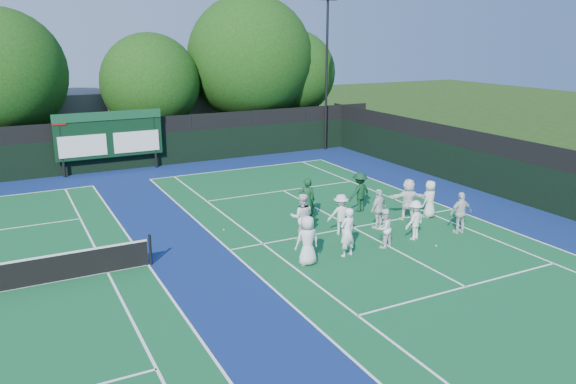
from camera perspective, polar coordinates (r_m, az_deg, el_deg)
name	(u,v)px	position (r m, az deg, el deg)	size (l,w,h in m)	color
ground	(367,235)	(22.68, 8.02, -4.36)	(120.00, 120.00, 0.00)	#1D3A0F
court_apron	(216,253)	(20.88, -7.29, -6.12)	(34.00, 32.00, 0.01)	navy
near_court	(353,227)	(23.45, 6.61, -3.60)	(11.05, 23.85, 0.01)	#11562B
back_fence	(127,147)	(34.50, -16.08, 4.46)	(34.00, 0.08, 3.00)	black
divider_fence_right	(511,172)	(28.93, 21.70, 1.87)	(0.08, 32.00, 3.00)	black
scoreboard	(109,135)	(33.78, -17.73, 5.54)	(6.00, 0.21, 3.55)	black
clubhouse	(158,115)	(42.98, -13.10, 7.65)	(18.00, 6.00, 4.00)	slate
light_pole_right	(327,57)	(38.60, 3.97, 13.55)	(1.20, 0.30, 10.12)	black
tree_b	(4,77)	(36.94, -26.93, 10.38)	(7.48, 7.48, 9.30)	black
tree_c	(152,85)	(38.11, -13.61, 10.49)	(6.36, 6.36, 7.89)	black
tree_d	(252,62)	(40.31, -3.71, 13.08)	(8.69, 8.69, 10.47)	black
tree_e	(294,75)	(41.84, 0.65, 11.80)	(6.13, 6.13, 8.10)	black
tennis_ball_0	(381,246)	(21.51, 9.42, -5.45)	(0.07, 0.07, 0.07)	#C8E91B
tennis_ball_2	(436,246)	(22.00, 14.82, -5.30)	(0.07, 0.07, 0.07)	#C8E91B
tennis_ball_3	(224,230)	(23.11, -6.55, -3.83)	(0.07, 0.07, 0.07)	#C8E91B
tennis_ball_4	(343,222)	(24.05, 5.58, -3.01)	(0.07, 0.07, 0.07)	#C8E91B
tennis_ball_5	(401,219)	(24.79, 11.41, -2.69)	(0.07, 0.07, 0.07)	#C8E91B
player_front_0	(307,240)	(19.39, 1.98, -4.94)	(0.87, 0.56, 1.77)	white
player_front_1	(347,232)	(20.22, 6.04, -4.08)	(0.66, 0.43, 1.81)	white
player_front_2	(384,228)	(21.26, 9.71, -3.65)	(0.74, 0.57, 1.51)	white
player_front_3	(415,220)	(22.32, 12.73, -2.79)	(1.02, 0.58, 1.57)	white
player_front_4	(461,213)	(23.47, 17.15, -2.03)	(1.00, 0.42, 1.71)	silver
player_back_0	(302,217)	(21.67, 1.42, -2.55)	(0.91, 0.71, 1.87)	white
player_back_1	(341,214)	(22.43, 5.38, -2.28)	(1.07, 0.61, 1.65)	silver
player_back_2	(379,209)	(23.29, 9.19, -1.69)	(0.98, 0.41, 1.68)	white
player_back_3	(408,199)	(24.63, 12.09, -0.72)	(1.68, 0.53, 1.81)	white
player_back_4	(430,199)	(25.15, 14.20, -0.70)	(0.81, 0.53, 1.65)	silver
coach_left	(307,200)	(23.85, 1.95, -0.81)	(0.69, 0.45, 1.89)	#103C1F
coach_right	(360,192)	(25.36, 7.29, -0.01)	(1.17, 0.67, 1.82)	#0F371D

